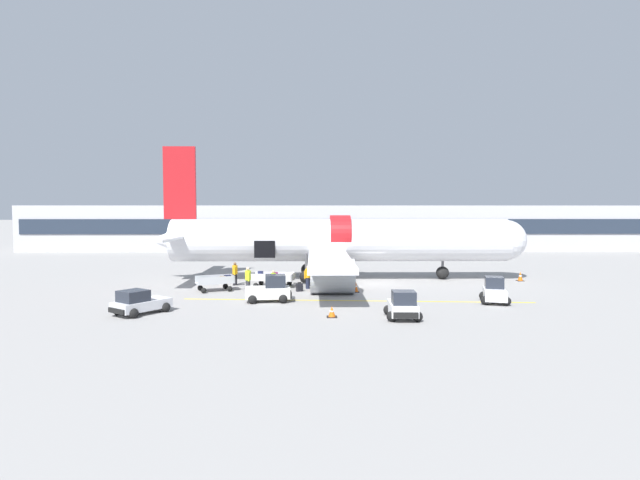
% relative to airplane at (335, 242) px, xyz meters
% --- Properties ---
extents(ground_plane, '(500.00, 500.00, 0.00)m').
position_rel_airplane_xyz_m(ground_plane, '(2.91, -2.40, -3.19)').
color(ground_plane, gray).
extents(apron_marking_line, '(22.91, 1.86, 0.01)m').
position_rel_airplane_xyz_m(apron_marking_line, '(1.00, -10.02, -3.19)').
color(apron_marking_line, yellow).
rests_on(apron_marking_line, ground_plane).
extents(terminal_strip, '(92.78, 14.14, 6.52)m').
position_rel_airplane_xyz_m(terminal_strip, '(2.91, 34.22, 0.07)').
color(terminal_strip, '#B2B2B7').
rests_on(terminal_strip, ground_plane).
extents(airplane, '(32.17, 27.64, 11.24)m').
position_rel_airplane_xyz_m(airplane, '(0.00, 0.00, 0.00)').
color(airplane, silver).
rests_on(airplane, ground_plane).
extents(baggage_tug_lead, '(2.23, 2.90, 1.62)m').
position_rel_airplane_xyz_m(baggage_tug_lead, '(9.84, -10.71, -2.52)').
color(baggage_tug_lead, silver).
rests_on(baggage_tug_lead, ground_plane).
extents(baggage_tug_mid, '(3.13, 3.48, 1.41)m').
position_rel_airplane_xyz_m(baggage_tug_mid, '(-11.77, -13.95, -2.57)').
color(baggage_tug_mid, silver).
rests_on(baggage_tug_mid, ground_plane).
extents(baggage_tug_rear, '(2.00, 2.66, 1.58)m').
position_rel_airplane_xyz_m(baggage_tug_rear, '(3.08, -15.41, -2.53)').
color(baggage_tug_rear, white).
rests_on(baggage_tug_rear, ground_plane).
extents(baggage_tug_spare, '(3.07, 2.05, 1.74)m').
position_rel_airplane_xyz_m(baggage_tug_spare, '(-4.63, -10.25, -2.46)').
color(baggage_tug_spare, silver).
rests_on(baggage_tug_spare, ground_plane).
extents(baggage_cart_loading, '(4.24, 2.29, 1.17)m').
position_rel_airplane_xyz_m(baggage_cart_loading, '(-4.91, -4.06, -2.62)').
color(baggage_cart_loading, silver).
rests_on(baggage_cart_loading, ground_plane).
extents(baggage_cart_queued, '(3.57, 2.37, 1.14)m').
position_rel_airplane_xyz_m(baggage_cart_queued, '(-8.90, -5.95, -2.61)').
color(baggage_cart_queued, '#B7BABF').
rests_on(baggage_cart_queued, ground_plane).
extents(ground_crew_loader_a, '(0.55, 0.53, 1.68)m').
position_rel_airplane_xyz_m(ground_crew_loader_a, '(-2.19, -3.64, -2.31)').
color(ground_crew_loader_a, '#2D2D33').
rests_on(ground_crew_loader_a, ground_plane).
extents(ground_crew_loader_b, '(0.45, 0.63, 1.81)m').
position_rel_airplane_xyz_m(ground_crew_loader_b, '(-8.01, -3.04, -2.24)').
color(ground_crew_loader_b, black).
rests_on(ground_crew_loader_b, ground_plane).
extents(ground_crew_driver, '(0.57, 0.53, 1.71)m').
position_rel_airplane_xyz_m(ground_crew_driver, '(-2.24, -4.97, -2.30)').
color(ground_crew_driver, '#1E2338').
rests_on(ground_crew_driver, ground_plane).
extents(ground_crew_supervisor, '(0.53, 0.64, 1.84)m').
position_rel_airplane_xyz_m(ground_crew_supervisor, '(-6.52, -6.60, -2.23)').
color(ground_crew_supervisor, '#2D2D33').
rests_on(ground_crew_supervisor, ground_plane).
extents(ground_crew_helper, '(0.57, 0.45, 1.62)m').
position_rel_airplane_xyz_m(ground_crew_helper, '(-4.68, -6.77, -2.34)').
color(ground_crew_helper, black).
rests_on(ground_crew_helper, ground_plane).
extents(suitcase_on_tarmac_upright, '(0.53, 0.45, 0.68)m').
position_rel_airplane_xyz_m(suitcase_on_tarmac_upright, '(-2.83, -6.22, -2.91)').
color(suitcase_on_tarmac_upright, black).
rests_on(suitcase_on_tarmac_upright, ground_plane).
extents(safety_cone_nose, '(0.57, 0.57, 0.78)m').
position_rel_airplane_xyz_m(safety_cone_nose, '(15.50, -1.15, -2.83)').
color(safety_cone_nose, black).
rests_on(safety_cone_nose, ground_plane).
extents(safety_cone_engine_left, '(0.57, 0.57, 0.61)m').
position_rel_airplane_xyz_m(safety_cone_engine_left, '(-0.79, -14.95, -2.91)').
color(safety_cone_engine_left, black).
rests_on(safety_cone_engine_left, ground_plane).
extents(safety_cone_wingtip, '(0.53, 0.53, 0.77)m').
position_rel_airplane_xyz_m(safety_cone_wingtip, '(1.25, -6.59, -2.83)').
color(safety_cone_wingtip, black).
rests_on(safety_cone_wingtip, ground_plane).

